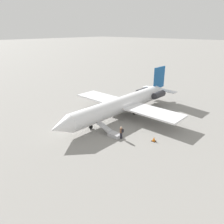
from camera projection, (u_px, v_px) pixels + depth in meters
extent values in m
plane|color=gray|center=(121.00, 116.00, 36.81)|extent=(600.00, 600.00, 0.00)
cylinder|color=white|center=(121.00, 105.00, 36.09)|extent=(21.08, 2.67, 2.62)
cone|color=white|center=(61.00, 127.00, 27.85)|extent=(2.88, 2.57, 2.56)
cone|color=white|center=(160.00, 90.00, 44.52)|extent=(3.41, 2.57, 2.56)
cube|color=#145193|center=(159.00, 78.00, 43.07)|extent=(3.66, 0.22, 4.19)
cube|color=white|center=(159.00, 89.00, 44.21)|extent=(1.59, 7.33, 0.13)
cube|color=white|center=(154.00, 112.00, 33.26)|extent=(4.21, 8.86, 0.26)
cube|color=white|center=(101.00, 98.00, 40.51)|extent=(4.21, 8.86, 0.26)
cylinder|color=#2D2D33|center=(159.00, 95.00, 40.82)|extent=(3.14, 1.19, 1.18)
cylinder|color=#2D2D33|center=(142.00, 91.00, 43.14)|extent=(3.14, 1.19, 1.18)
cylinder|color=black|center=(91.00, 127.00, 31.98)|extent=(0.65, 0.16, 0.65)
cylinder|color=#2D2D33|center=(91.00, 124.00, 31.83)|extent=(0.12, 0.12, 0.20)
cylinder|color=black|center=(134.00, 113.00, 37.40)|extent=(0.65, 0.16, 0.65)
cylinder|color=#2D2D33|center=(134.00, 110.00, 37.25)|extent=(0.12, 0.12, 0.20)
cylinder|color=black|center=(124.00, 109.00, 38.89)|extent=(0.65, 0.16, 0.65)
cylinder|color=#2D2D33|center=(124.00, 107.00, 38.74)|extent=(0.12, 0.12, 0.20)
cube|color=#B2B2B7|center=(115.00, 135.00, 29.68)|extent=(1.10, 1.80, 0.50)
cube|color=#B2B2B7|center=(104.00, 127.00, 30.73)|extent=(0.91, 2.24, 0.79)
cube|color=#B2B2B7|center=(102.00, 125.00, 30.25)|extent=(0.07, 2.22, 0.73)
cube|color=#23232D|center=(121.00, 136.00, 29.12)|extent=(0.20, 0.28, 0.85)
cylinder|color=brown|center=(121.00, 130.00, 28.85)|extent=(0.36, 0.36, 0.65)
sphere|color=beige|center=(121.00, 127.00, 28.70)|extent=(0.24, 0.24, 0.24)
cube|color=black|center=(123.00, 131.00, 28.67)|extent=(0.28, 0.18, 0.44)
cube|color=black|center=(154.00, 141.00, 28.55)|extent=(0.56, 0.56, 0.03)
cone|color=orange|center=(154.00, 139.00, 28.44)|extent=(0.43, 0.43, 0.61)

